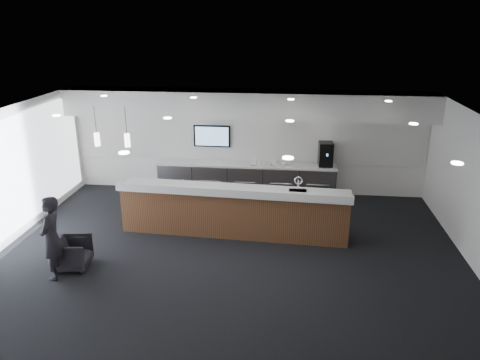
# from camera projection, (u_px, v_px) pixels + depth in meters

# --- Properties ---
(ground) EXTENTS (10.00, 10.00, 0.00)m
(ground) POSITION_uv_depth(u_px,v_px,m) (229.00, 255.00, 10.06)
(ground) COLOR black
(ground) RESTS_ON ground
(ceiling) EXTENTS (10.00, 8.00, 0.02)m
(ceiling) POSITION_uv_depth(u_px,v_px,m) (228.00, 118.00, 9.07)
(ceiling) COLOR black
(ceiling) RESTS_ON back_wall
(back_wall) EXTENTS (10.00, 0.02, 3.00)m
(back_wall) POSITION_uv_depth(u_px,v_px,m) (247.00, 141.00, 13.32)
(back_wall) COLOR white
(back_wall) RESTS_ON ground
(soffit_bulkhead) EXTENTS (10.00, 0.90, 0.70)m
(soffit_bulkhead) POSITION_uv_depth(u_px,v_px,m) (246.00, 104.00, 12.52)
(soffit_bulkhead) COLOR silver
(soffit_bulkhead) RESTS_ON back_wall
(alcove_panel) EXTENTS (9.80, 0.06, 1.40)m
(alcove_panel) POSITION_uv_depth(u_px,v_px,m) (247.00, 138.00, 13.26)
(alcove_panel) COLOR silver
(alcove_panel) RESTS_ON back_wall
(window_blinds_wall) EXTENTS (0.04, 7.36, 2.55)m
(window_blinds_wall) POSITION_uv_depth(u_px,v_px,m) (1.00, 181.00, 10.09)
(window_blinds_wall) COLOR #CDE5F7
(window_blinds_wall) RESTS_ON left_wall
(back_credenza) EXTENTS (5.06, 0.66, 0.95)m
(back_credenza) POSITION_uv_depth(u_px,v_px,m) (246.00, 179.00, 13.32)
(back_credenza) COLOR gray
(back_credenza) RESTS_ON ground
(wall_tv) EXTENTS (1.05, 0.08, 0.62)m
(wall_tv) POSITION_uv_depth(u_px,v_px,m) (212.00, 136.00, 13.29)
(wall_tv) COLOR black
(wall_tv) RESTS_ON back_wall
(pendant_left) EXTENTS (0.12, 0.12, 0.30)m
(pendant_left) POSITION_uv_depth(u_px,v_px,m) (126.00, 142.00, 10.32)
(pendant_left) COLOR #FFF0C6
(pendant_left) RESTS_ON ceiling
(pendant_right) EXTENTS (0.12, 0.12, 0.30)m
(pendant_right) POSITION_uv_depth(u_px,v_px,m) (95.00, 141.00, 10.40)
(pendant_right) COLOR #FFF0C6
(pendant_right) RESTS_ON ceiling
(ceiling_can_lights) EXTENTS (7.00, 5.00, 0.02)m
(ceiling_can_lights) POSITION_uv_depth(u_px,v_px,m) (228.00, 119.00, 9.08)
(ceiling_can_lights) COLOR silver
(ceiling_can_lights) RESTS_ON ceiling
(service_counter) EXTENTS (5.39, 1.17, 1.49)m
(service_counter) POSITION_uv_depth(u_px,v_px,m) (234.00, 211.00, 10.91)
(service_counter) COLOR #4C2A19
(service_counter) RESTS_ON ground
(coffee_machine) EXTENTS (0.40, 0.52, 0.66)m
(coffee_machine) POSITION_uv_depth(u_px,v_px,m) (326.00, 154.00, 12.87)
(coffee_machine) COLOR black
(coffee_machine) RESTS_ON back_credenza
(info_sign_left) EXTENTS (0.16, 0.05, 0.22)m
(info_sign_left) POSITION_uv_depth(u_px,v_px,m) (254.00, 161.00, 12.98)
(info_sign_left) COLOR white
(info_sign_left) RESTS_ON back_credenza
(info_sign_right) EXTENTS (0.18, 0.04, 0.23)m
(info_sign_right) POSITION_uv_depth(u_px,v_px,m) (273.00, 162.00, 12.91)
(info_sign_right) COLOR white
(info_sign_right) RESTS_ON back_credenza
(armchair) EXTENTS (0.79, 0.77, 0.64)m
(armchair) POSITION_uv_depth(u_px,v_px,m) (72.00, 253.00, 9.49)
(armchair) COLOR black
(armchair) RESTS_ON ground
(lounge_guest) EXTENTS (0.45, 0.65, 1.68)m
(lounge_guest) POSITION_uv_depth(u_px,v_px,m) (52.00, 238.00, 8.98)
(lounge_guest) COLOR black
(lounge_guest) RESTS_ON ground
(cup_0) EXTENTS (0.11, 0.11, 0.10)m
(cup_0) POSITION_uv_depth(u_px,v_px,m) (290.00, 164.00, 12.91)
(cup_0) COLOR white
(cup_0) RESTS_ON back_credenza
(cup_1) EXTENTS (0.15, 0.15, 0.10)m
(cup_1) POSITION_uv_depth(u_px,v_px,m) (285.00, 164.00, 12.92)
(cup_1) COLOR white
(cup_1) RESTS_ON back_credenza
(cup_2) EXTENTS (0.13, 0.13, 0.10)m
(cup_2) POSITION_uv_depth(u_px,v_px,m) (280.00, 164.00, 12.94)
(cup_2) COLOR white
(cup_2) RESTS_ON back_credenza
(cup_3) EXTENTS (0.14, 0.14, 0.10)m
(cup_3) POSITION_uv_depth(u_px,v_px,m) (275.00, 164.00, 12.95)
(cup_3) COLOR white
(cup_3) RESTS_ON back_credenza
(cup_4) EXTENTS (0.15, 0.15, 0.10)m
(cup_4) POSITION_uv_depth(u_px,v_px,m) (270.00, 164.00, 12.97)
(cup_4) COLOR white
(cup_4) RESTS_ON back_credenza
(cup_5) EXTENTS (0.11, 0.11, 0.10)m
(cup_5) POSITION_uv_depth(u_px,v_px,m) (265.00, 164.00, 12.98)
(cup_5) COLOR white
(cup_5) RESTS_ON back_credenza
(cup_6) EXTENTS (0.15, 0.15, 0.10)m
(cup_6) POSITION_uv_depth(u_px,v_px,m) (260.00, 163.00, 13.00)
(cup_6) COLOR white
(cup_6) RESTS_ON back_credenza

